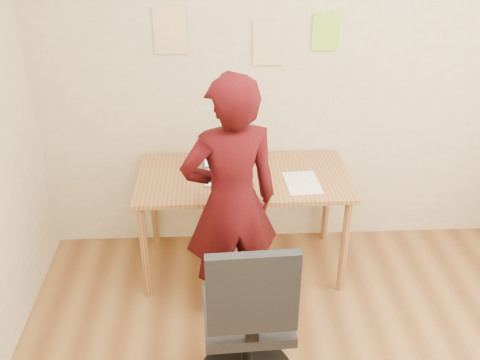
{
  "coord_description": "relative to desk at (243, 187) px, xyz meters",
  "views": [
    {
      "loc": [
        -0.51,
        -1.72,
        2.45
      ],
      "look_at": [
        -0.38,
        0.95,
        0.95
      ],
      "focal_mm": 40.0,
      "sensor_mm": 36.0,
      "label": 1
    }
  ],
  "objects": [
    {
      "name": "room",
      "position": [
        0.34,
        -1.38,
        0.7
      ],
      "size": [
        3.58,
        3.58,
        2.78
      ],
      "color": "brown",
      "rests_on": "ground"
    },
    {
      "name": "desk",
      "position": [
        0.0,
        0.0,
        0.0
      ],
      "size": [
        1.4,
        0.7,
        0.74
      ],
      "color": "#A16F37",
      "rests_on": "ground"
    },
    {
      "name": "laptop",
      "position": [
        -0.11,
        0.03,
        0.14
      ],
      "size": [
        0.34,
        0.31,
        0.23
      ],
      "rotation": [
        0.0,
        0.0,
        0.07
      ],
      "color": "#B8B8C0",
      "rests_on": "desk"
    },
    {
      "name": "paper_sheet",
      "position": [
        0.38,
        -0.11,
        0.09
      ],
      "size": [
        0.23,
        0.32,
        0.0
      ],
      "primitive_type": "cube",
      "rotation": [
        0.0,
        0.0,
        0.07
      ],
      "color": "white",
      "rests_on": "desk"
    },
    {
      "name": "phone",
      "position": [
        0.14,
        -0.21,
        0.09
      ],
      "size": [
        0.08,
        0.12,
        0.01
      ],
      "rotation": [
        0.0,
        0.0,
        0.17
      ],
      "color": "black",
      "rests_on": "desk"
    },
    {
      "name": "wall_note_left",
      "position": [
        -0.45,
        0.36,
        0.96
      ],
      "size": [
        0.21,
        0.0,
        0.3
      ],
      "primitive_type": "cube",
      "color": "#D8B781",
      "rests_on": "room"
    },
    {
      "name": "wall_note_mid",
      "position": [
        0.19,
        0.36,
        0.87
      ],
      "size": [
        0.21,
        0.0,
        0.3
      ],
      "primitive_type": "cube",
      "color": "#D8B781",
      "rests_on": "room"
    },
    {
      "name": "wall_note_right",
      "position": [
        0.55,
        0.36,
        0.94
      ],
      "size": [
        0.18,
        0.0,
        0.24
      ],
      "primitive_type": "cube",
      "color": "#95DF32",
      "rests_on": "room"
    },
    {
      "name": "office_chair",
      "position": [
        -0.03,
        -1.08,
        -0.21
      ],
      "size": [
        0.53,
        0.53,
        1.03
      ],
      "rotation": [
        0.0,
        0.0,
        0.05
      ],
      "color": "black",
      "rests_on": "ground"
    },
    {
      "name": "person",
      "position": [
        -0.09,
        -0.43,
        0.15
      ],
      "size": [
        0.65,
        0.5,
        1.6
      ],
      "primitive_type": "imported",
      "rotation": [
        0.0,
        0.0,
        3.37
      ],
      "color": "#35070A",
      "rests_on": "ground"
    }
  ]
}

